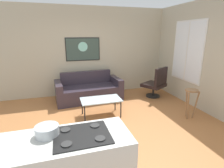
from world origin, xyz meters
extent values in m
cube|color=#AF6D3C|center=(0.00, 0.00, -0.02)|extent=(6.40, 6.40, 0.04)
cube|color=#BAB095|center=(0.00, 2.42, 1.40)|extent=(6.40, 0.05, 2.80)
cube|color=#B8B097|center=(2.62, 0.30, 1.40)|extent=(0.05, 6.40, 2.80)
cube|color=#322934|center=(-0.12, 1.77, 0.22)|extent=(1.65, 1.00, 0.43)
cube|color=#322934|center=(-0.15, 2.13, 0.63)|extent=(1.60, 0.28, 0.39)
cube|color=#322934|center=(-1.01, 1.70, 0.31)|extent=(0.24, 0.90, 0.63)
cube|color=#322934|center=(0.76, 1.83, 0.31)|extent=(0.24, 0.90, 0.63)
cube|color=silver|center=(-0.02, 0.58, 0.43)|extent=(0.97, 0.54, 0.02)
cylinder|color=#232326|center=(-0.46, 0.35, 0.21)|extent=(0.03, 0.03, 0.42)
cylinder|color=#232326|center=(0.41, 0.35, 0.21)|extent=(0.03, 0.03, 0.42)
cylinder|color=#232326|center=(-0.46, 0.81, 0.21)|extent=(0.03, 0.03, 0.42)
cylinder|color=#232326|center=(0.41, 0.81, 0.21)|extent=(0.03, 0.03, 0.42)
cylinder|color=black|center=(1.91, 1.46, 0.02)|extent=(0.44, 0.44, 0.04)
cylinder|color=black|center=(1.91, 1.46, 0.22)|extent=(0.06, 0.06, 0.36)
cube|color=black|center=(1.91, 1.46, 0.39)|extent=(0.84, 0.84, 0.10)
cube|color=black|center=(2.02, 1.25, 0.71)|extent=(0.59, 0.38, 0.54)
cylinder|color=olive|center=(1.98, -0.14, 0.70)|extent=(0.29, 0.29, 0.03)
cylinder|color=olive|center=(1.98, -0.01, 0.34)|extent=(0.04, 0.12, 0.68)
cylinder|color=olive|center=(1.87, -0.20, 0.34)|extent=(0.12, 0.09, 0.68)
cylinder|color=olive|center=(2.09, -0.20, 0.34)|extent=(0.12, 0.09, 0.68)
cube|color=black|center=(-0.73, -1.60, 0.90)|extent=(0.60, 0.50, 0.01)
cylinder|color=#2D2D2D|center=(-0.90, -1.74, 0.91)|extent=(0.11, 0.11, 0.01)
cylinder|color=#2D2D2D|center=(-0.56, -1.74, 0.91)|extent=(0.11, 0.11, 0.01)
cylinder|color=#2D2D2D|center=(-0.90, -1.46, 0.91)|extent=(0.11, 0.11, 0.01)
cylinder|color=#2D2D2D|center=(-0.56, -1.46, 0.91)|extent=(0.11, 0.11, 0.01)
cylinder|color=silver|center=(-1.10, -1.49, 0.90)|extent=(0.14, 0.14, 0.01)
cylinder|color=silver|center=(-1.10, -1.49, 0.95)|extent=(0.25, 0.25, 0.11)
cube|color=black|center=(-0.17, 2.39, 1.49)|extent=(1.08, 0.01, 0.73)
cube|color=#3C4E44|center=(-0.17, 2.38, 1.49)|extent=(1.03, 0.02, 0.68)
cylinder|color=#90D6C2|center=(-0.17, 2.37, 1.57)|extent=(0.30, 0.01, 0.30)
cube|color=silver|center=(2.59, 0.90, 1.48)|extent=(0.02, 1.22, 1.70)
cube|color=white|center=(2.58, 0.90, 1.48)|extent=(0.01, 1.14, 1.62)
cube|color=silver|center=(2.58, 0.90, 1.48)|extent=(0.01, 0.04, 1.62)
camera|label=1|loc=(-0.90, -3.30, 1.96)|focal=28.03mm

